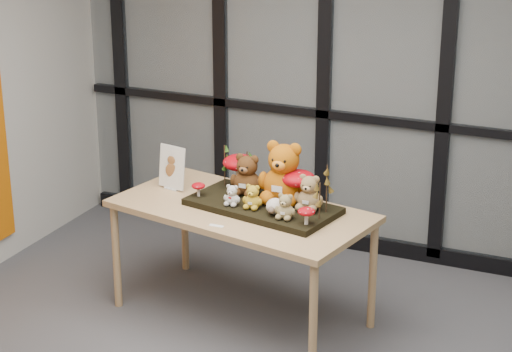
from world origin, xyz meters
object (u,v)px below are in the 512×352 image
at_px(sign_holder, 172,169).
at_px(bear_beige_small, 286,205).
at_px(bear_white_bow, 232,194).
at_px(bear_tan_back, 309,190).
at_px(display_table, 241,218).
at_px(bear_small_yellow, 253,195).
at_px(mushroom_back_right, 298,186).
at_px(bear_pooh_yellow, 284,169).
at_px(mushroom_front_right, 306,215).
at_px(mushroom_back_left, 240,170).
at_px(mushroom_front_left, 198,189).
at_px(diorama_tray, 263,206).
at_px(plush_cream_hedgehog, 275,205).
at_px(bear_brown_medium, 247,172).

bearing_deg(sign_holder, bear_beige_small, -4.55).
relative_size(bear_white_bow, bear_beige_small, 0.85).
height_order(bear_tan_back, bear_white_bow, bear_tan_back).
height_order(display_table, bear_beige_small, bear_beige_small).
relative_size(bear_small_yellow, mushroom_back_right, 0.71).
height_order(bear_pooh_yellow, mushroom_front_right, bear_pooh_yellow).
distance_m(bear_small_yellow, bear_beige_small, 0.26).
relative_size(mushroom_back_left, mushroom_front_left, 2.49).
bearing_deg(mushroom_back_right, bear_white_bow, -153.55).
bearing_deg(sign_holder, bear_white_bow, -8.64).
bearing_deg(diorama_tray, plush_cream_hedgehog, -32.44).
distance_m(mushroom_back_right, mushroom_front_right, 0.34).
bearing_deg(mushroom_front_right, mushroom_back_right, 120.17).
bearing_deg(bear_brown_medium, mushroom_back_left, 146.90).
relative_size(bear_beige_small, sign_holder, 0.58).
distance_m(bear_pooh_yellow, bear_white_bow, 0.36).
bearing_deg(bear_brown_medium, mushroom_front_left, -138.52).
xyz_separation_m(bear_white_bow, mushroom_front_left, (-0.27, 0.06, -0.02)).
distance_m(plush_cream_hedgehog, mushroom_front_left, 0.57).
bearing_deg(bear_pooh_yellow, plush_cream_hedgehog, -70.28).
relative_size(bear_white_bow, sign_holder, 0.50).
bearing_deg(sign_holder, plush_cream_hedgehog, -3.48).
relative_size(bear_white_bow, mushroom_front_right, 1.27).
distance_m(mushroom_front_right, sign_holder, 1.12).
xyz_separation_m(bear_small_yellow, mushroom_front_right, (0.40, -0.11, -0.03)).
bearing_deg(bear_pooh_yellow, mushroom_back_right, 4.80).
height_order(bear_white_bow, sign_holder, sign_holder).
xyz_separation_m(bear_beige_small, sign_holder, (-0.92, 0.27, 0.01)).
height_order(bear_white_bow, mushroom_back_left, mushroom_back_left).
bearing_deg(mushroom_front_right, plush_cream_hedgehog, 161.18).
bearing_deg(mushroom_back_right, bear_brown_medium, 174.81).
relative_size(bear_small_yellow, bear_white_bow, 1.16).
bearing_deg(bear_small_yellow, bear_tan_back, 31.83).
relative_size(bear_tan_back, sign_holder, 0.83).
bearing_deg(bear_white_bow, bear_pooh_yellow, 47.10).
xyz_separation_m(plush_cream_hedgehog, sign_holder, (-0.84, 0.23, 0.04)).
bearing_deg(display_table, bear_beige_small, -10.09).
height_order(plush_cream_hedgehog, mushroom_back_left, mushroom_back_left).
distance_m(bear_beige_small, mushroom_front_right, 0.16).
xyz_separation_m(diorama_tray, mushroom_back_right, (0.21, 0.08, 0.14)).
distance_m(bear_brown_medium, mushroom_front_left, 0.33).
relative_size(bear_tan_back, mushroom_front_left, 2.53).
bearing_deg(plush_cream_hedgehog, bear_pooh_yellow, 109.72).
bearing_deg(bear_pooh_yellow, diorama_tray, -128.82).
height_order(bear_brown_medium, mushroom_front_right, bear_brown_medium).
height_order(bear_brown_medium, mushroom_back_right, bear_brown_medium).
relative_size(display_table, diorama_tray, 1.88).
bearing_deg(bear_white_bow, diorama_tray, 44.15).
distance_m(diorama_tray, sign_holder, 0.72).
distance_m(plush_cream_hedgehog, mushroom_back_left, 0.53).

